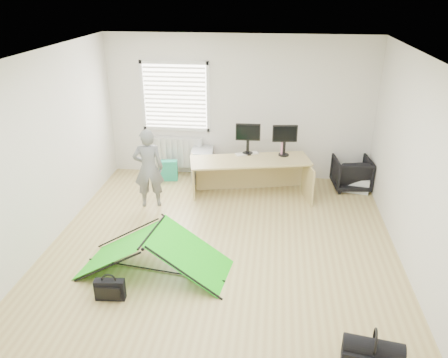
# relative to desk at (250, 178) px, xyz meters

# --- Properties ---
(ground) EXTENTS (5.50, 5.50, 0.00)m
(ground) POSITION_rel_desk_xyz_m (-0.29, -1.81, -0.35)
(ground) COLOR tan
(ground) RESTS_ON ground
(back_wall) EXTENTS (5.00, 0.02, 2.70)m
(back_wall) POSITION_rel_desk_xyz_m (-0.29, 0.94, 1.00)
(back_wall) COLOR silver
(back_wall) RESTS_ON ground
(window) EXTENTS (1.20, 0.06, 1.20)m
(window) POSITION_rel_desk_xyz_m (-1.49, 0.90, 1.20)
(window) COLOR silver
(window) RESTS_ON back_wall
(radiator) EXTENTS (1.00, 0.12, 0.60)m
(radiator) POSITION_rel_desk_xyz_m (-1.49, 0.86, 0.10)
(radiator) COLOR silver
(radiator) RESTS_ON back_wall
(desk) EXTENTS (2.16, 1.10, 0.70)m
(desk) POSITION_rel_desk_xyz_m (0.00, 0.00, 0.00)
(desk) COLOR tan
(desk) RESTS_ON ground
(filing_cabinet) EXTENTS (0.44, 0.56, 0.62)m
(filing_cabinet) POSITION_rel_desk_xyz_m (-0.95, 0.63, -0.04)
(filing_cabinet) COLOR #A6A9AC
(filing_cabinet) RESTS_ON ground
(monitor_left) EXTENTS (0.44, 0.10, 0.41)m
(monitor_left) POSITION_rel_desk_xyz_m (-0.06, 0.28, 0.56)
(monitor_left) COLOR black
(monitor_left) RESTS_ON desk
(monitor_right) EXTENTS (0.44, 0.15, 0.41)m
(monitor_right) POSITION_rel_desk_xyz_m (0.58, 0.28, 0.56)
(monitor_right) COLOR black
(monitor_right) RESTS_ON desk
(keyboard) EXTENTS (0.43, 0.30, 0.02)m
(keyboard) POSITION_rel_desk_xyz_m (-0.07, 0.26, 0.36)
(keyboard) COLOR beige
(keyboard) RESTS_ON desk
(thermos) EXTENTS (0.07, 0.07, 0.23)m
(thermos) POSITION_rel_desk_xyz_m (0.55, 0.30, 0.47)
(thermos) COLOR #D07492
(thermos) RESTS_ON desk
(office_chair) EXTENTS (0.71, 0.72, 0.60)m
(office_chair) POSITION_rel_desk_xyz_m (1.84, 0.56, -0.05)
(office_chair) COLOR black
(office_chair) RESTS_ON ground
(person) EXTENTS (0.56, 0.44, 1.36)m
(person) POSITION_rel_desk_xyz_m (-1.66, -0.54, 0.33)
(person) COLOR slate
(person) RESTS_ON ground
(kite) EXTENTS (2.04, 1.11, 0.60)m
(kite) POSITION_rel_desk_xyz_m (-1.10, -2.38, -0.05)
(kite) COLOR #1CDB14
(kite) RESTS_ON ground
(storage_crate) EXTENTS (0.54, 0.42, 0.27)m
(storage_crate) POSITION_rel_desk_xyz_m (1.92, 0.49, -0.21)
(storage_crate) COLOR silver
(storage_crate) RESTS_ON ground
(tote_bag) EXTENTS (0.35, 0.19, 0.40)m
(tote_bag) POSITION_rel_desk_xyz_m (-1.59, 0.52, -0.15)
(tote_bag) COLOR #21A078
(tote_bag) RESTS_ON ground
(laptop_bag) EXTENTS (0.37, 0.14, 0.27)m
(laptop_bag) POSITION_rel_desk_xyz_m (-1.48, -2.99, -0.22)
(laptop_bag) COLOR black
(laptop_bag) RESTS_ON ground
(white_box) EXTENTS (0.13, 0.13, 0.10)m
(white_box) POSITION_rel_desk_xyz_m (-0.62, -2.35, -0.30)
(white_box) COLOR silver
(white_box) RESTS_ON ground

